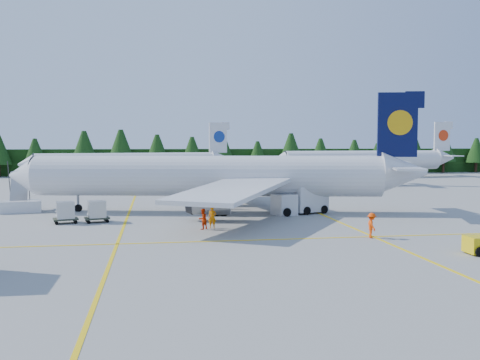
{
  "coord_description": "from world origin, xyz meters",
  "views": [
    {
      "loc": [
        -11.12,
        -46.04,
        7.5
      ],
      "look_at": [
        -2.18,
        10.43,
        3.5
      ],
      "focal_mm": 40.0,
      "sensor_mm": 36.0,
      "label": 1
    }
  ],
  "objects": [
    {
      "name": "treeline_hedge",
      "position": [
        0.0,
        82.0,
        3.0
      ],
      "size": [
        220.0,
        4.0,
        6.0
      ],
      "primitive_type": "cube",
      "color": "black",
      "rests_on": "ground"
    },
    {
      "name": "ground",
      "position": [
        0.0,
        0.0,
        0.0
      ],
      "size": [
        320.0,
        320.0,
        0.0
      ],
      "primitive_type": "plane",
      "color": "gray",
      "rests_on": "ground"
    },
    {
      "name": "crew_a",
      "position": [
        -6.26,
        0.23,
        0.97
      ],
      "size": [
        0.8,
        0.61,
        1.94
      ],
      "primitive_type": "imported",
      "rotation": [
        0.0,
        0.0,
        -0.23
      ],
      "color": "orange",
      "rests_on": "ground"
    },
    {
      "name": "airliner_red",
      "position": [
        12.26,
        43.8,
        3.3
      ],
      "size": [
        37.8,
        31.07,
        10.99
      ],
      "rotation": [
        0.0,
        0.0,
        -0.04
      ],
      "color": "silver",
      "rests_on": "ground"
    },
    {
      "name": "airliner_far_left",
      "position": [
        -17.43,
        58.48,
        3.64
      ],
      "size": [
        39.35,
        11.92,
        11.6
      ],
      "rotation": [
        0.0,
        0.0,
        0.22
      ],
      "color": "silver",
      "rests_on": "ground"
    },
    {
      "name": "taxi_stripe_b",
      "position": [
        6.0,
        20.0,
        0.01
      ],
      "size": [
        0.25,
        120.0,
        0.01
      ],
      "primitive_type": "cube",
      "color": "yellow",
      "rests_on": "ground"
    },
    {
      "name": "airliner_far_right",
      "position": [
        31.88,
        63.05,
        3.8
      ],
      "size": [
        41.68,
        7.62,
        12.12
      ],
      "rotation": [
        0.0,
        0.0,
        0.09
      ],
      "color": "silver",
      "rests_on": "ground"
    },
    {
      "name": "crew_c",
      "position": [
        5.65,
        -6.52,
        1.0
      ],
      "size": [
        0.64,
        0.87,
        1.99
      ],
      "primitive_type": "imported",
      "rotation": [
        0.0,
        0.0,
        1.47
      ],
      "color": "#FF4205",
      "rests_on": "ground"
    },
    {
      "name": "uld_pair",
      "position": [
        -18.05,
        5.35,
        1.14
      ],
      "size": [
        5.36,
        2.37,
        1.69
      ],
      "rotation": [
        0.0,
        0.0,
        0.25
      ],
      "color": "#2E3325",
      "rests_on": "ground"
    },
    {
      "name": "airliner_navy",
      "position": [
        -6.41,
        11.23,
        3.84
      ],
      "size": [
        43.44,
        35.4,
        12.76
      ],
      "rotation": [
        0.0,
        0.0,
        -0.2
      ],
      "color": "silver",
      "rests_on": "ground"
    },
    {
      "name": "taxi_stripe_cross",
      "position": [
        0.0,
        -6.0,
        0.01
      ],
      "size": [
        80.0,
        0.25,
        0.01
      ],
      "primitive_type": "cube",
      "color": "yellow",
      "rests_on": "ground"
    },
    {
      "name": "crew_b",
      "position": [
        -7.14,
        -0.23,
        0.9
      ],
      "size": [
        1.11,
        1.08,
        1.81
      ],
      "primitive_type": "imported",
      "rotation": [
        0.0,
        0.0,
        3.79
      ],
      "color": "red",
      "rests_on": "ground"
    },
    {
      "name": "taxi_stripe_a",
      "position": [
        -14.0,
        20.0,
        0.01
      ],
      "size": [
        0.25,
        120.0,
        0.01
      ],
      "primitive_type": "cube",
      "color": "yellow",
      "rests_on": "ground"
    },
    {
      "name": "service_truck",
      "position": [
        3.91,
        8.35,
        1.44
      ],
      "size": [
        6.39,
        4.16,
        2.9
      ],
      "rotation": [
        0.0,
        0.0,
        0.36
      ],
      "color": "white",
      "rests_on": "ground"
    },
    {
      "name": "airstairs",
      "position": [
        -25.88,
        14.67,
        0.92
      ],
      "size": [
        5.04,
        6.84,
        4.22
      ],
      "rotation": [
        0.0,
        0.0,
        0.18
      ],
      "color": "silver",
      "rests_on": "ground"
    }
  ]
}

